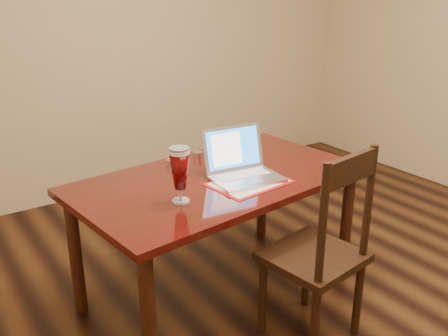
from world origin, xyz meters
TOP-DOWN VIEW (x-y plane):
  - ground at (0.00, 0.00)m, footprint 5.00×5.00m
  - dining_table at (-0.39, 0.65)m, footprint 1.66×1.05m
  - dining_chair at (-0.20, 0.05)m, footprint 0.50×0.48m

SIDE VIEW (x-z plane):
  - ground at x=0.00m, z-range 0.00..0.00m
  - dining_chair at x=-0.20m, z-range -0.03..1.01m
  - dining_table at x=-0.39m, z-range 0.15..1.17m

